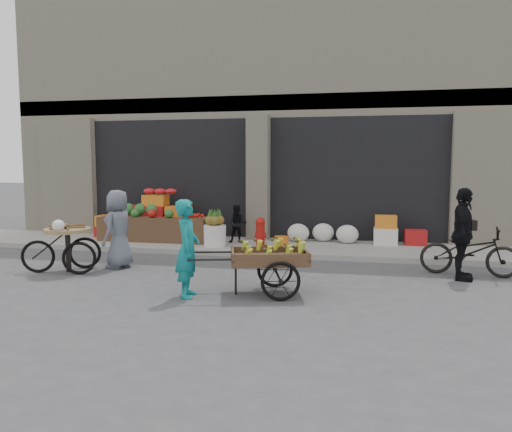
% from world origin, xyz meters
% --- Properties ---
extents(ground, '(80.00, 80.00, 0.00)m').
position_xyz_m(ground, '(0.00, 0.00, 0.00)').
color(ground, '#424244').
rests_on(ground, ground).
extents(sidewalk, '(18.00, 2.20, 0.12)m').
position_xyz_m(sidewalk, '(0.00, 4.10, 0.06)').
color(sidewalk, gray).
rests_on(sidewalk, ground).
extents(building, '(14.00, 6.45, 7.00)m').
position_xyz_m(building, '(0.00, 8.03, 3.37)').
color(building, beige).
rests_on(building, ground).
extents(fruit_display, '(3.10, 1.12, 1.24)m').
position_xyz_m(fruit_display, '(-2.48, 4.38, 0.67)').
color(fruit_display, '#AD1819').
rests_on(fruit_display, sidewalk).
extents(pineapple_bin, '(0.52, 0.52, 0.50)m').
position_xyz_m(pineapple_bin, '(-0.75, 3.60, 0.37)').
color(pineapple_bin, silver).
rests_on(pineapple_bin, sidewalk).
extents(fire_hydrant, '(0.22, 0.22, 0.71)m').
position_xyz_m(fire_hydrant, '(0.35, 3.55, 0.50)').
color(fire_hydrant, '#A5140F').
rests_on(fire_hydrant, sidewalk).
extents(orange_bucket, '(0.32, 0.32, 0.30)m').
position_xyz_m(orange_bucket, '(0.85, 3.50, 0.27)').
color(orange_bucket, orange).
rests_on(orange_bucket, sidewalk).
extents(right_bay_goods, '(3.35, 0.60, 0.70)m').
position_xyz_m(right_bay_goods, '(2.61, 4.70, 0.41)').
color(right_bay_goods, silver).
rests_on(right_bay_goods, sidewalk).
extents(seated_person, '(0.51, 0.43, 0.93)m').
position_xyz_m(seated_person, '(-0.35, 4.20, 0.58)').
color(seated_person, black).
rests_on(seated_person, sidewalk).
extents(banana_cart, '(2.18, 1.32, 0.85)m').
position_xyz_m(banana_cart, '(1.17, 0.06, 0.62)').
color(banana_cart, brown).
rests_on(banana_cart, ground).
extents(vendor_woman, '(0.46, 0.61, 1.51)m').
position_xyz_m(vendor_woman, '(0.02, -0.35, 0.76)').
color(vendor_woman, '#107C7E').
rests_on(vendor_woman, ground).
extents(tricycle_cart, '(1.45, 1.08, 0.95)m').
position_xyz_m(tricycle_cart, '(-2.83, 0.86, 0.57)').
color(tricycle_cart, '#9E7F51').
rests_on(tricycle_cart, ground).
extents(vendor_grey, '(0.59, 0.81, 1.54)m').
position_xyz_m(vendor_grey, '(-2.07, 1.42, 0.77)').
color(vendor_grey, slate).
rests_on(vendor_grey, ground).
extents(bicycle, '(1.79, 0.86, 0.90)m').
position_xyz_m(bicycle, '(4.56, 2.13, 0.45)').
color(bicycle, black).
rests_on(bicycle, ground).
extents(cyclist, '(0.54, 1.01, 1.64)m').
position_xyz_m(cyclist, '(4.36, 1.73, 0.82)').
color(cyclist, black).
rests_on(cyclist, ground).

